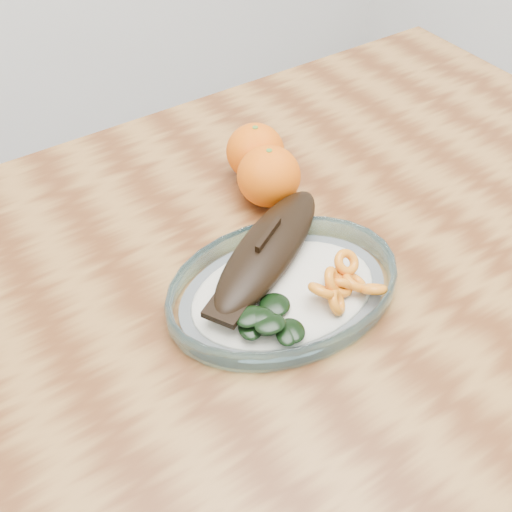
# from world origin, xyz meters

# --- Properties ---
(ground) EXTENTS (3.00, 3.00, 0.00)m
(ground) POSITION_xyz_m (0.00, 0.00, 0.00)
(ground) COLOR slate
(ground) RESTS_ON ground
(dining_table) EXTENTS (1.20, 0.80, 0.75)m
(dining_table) POSITION_xyz_m (0.00, 0.00, 0.65)
(dining_table) COLOR #5B3015
(dining_table) RESTS_ON ground
(plated_meal) EXTENTS (0.57, 0.57, 0.08)m
(plated_meal) POSITION_xyz_m (-0.06, -0.06, 0.77)
(plated_meal) COLOR white
(plated_meal) RESTS_ON dining_table
(orange_left) EXTENTS (0.09, 0.09, 0.09)m
(orange_left) POSITION_xyz_m (0.03, 0.10, 0.79)
(orange_left) COLOR #E33C04
(orange_left) RESTS_ON dining_table
(orange_right) EXTENTS (0.08, 0.08, 0.08)m
(orange_right) POSITION_xyz_m (0.04, 0.16, 0.79)
(orange_right) COLOR #E33C04
(orange_right) RESTS_ON dining_table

